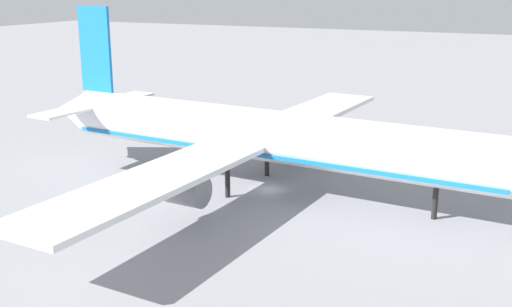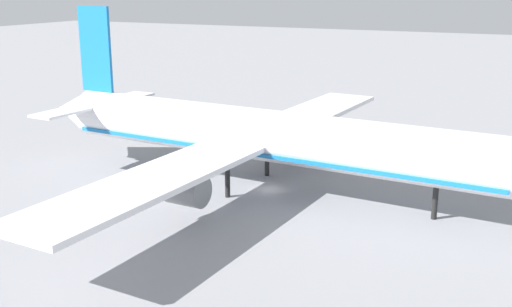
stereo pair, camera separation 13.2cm
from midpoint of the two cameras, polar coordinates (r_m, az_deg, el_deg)
The scene contains 4 objects.
ground_plane at distance 86.79m, azimuth 1.12°, elevation -3.29°, with size 600.00×600.00×0.00m, color gray.
airliner at distance 85.26m, azimuth 0.41°, elevation 1.62°, with size 78.51×79.92×24.40m.
baggage_cart_2 at distance 110.48m, azimuth 22.41°, elevation -0.23°, with size 3.05×2.77×0.40m.
traffic_cone_1 at distance 131.07m, azimuth 1.64°, elevation 3.27°, with size 0.36×0.36×0.55m, color orange.
Camera 1 is at (34.03, -74.83, 27.82)m, focal length 43.57 mm.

